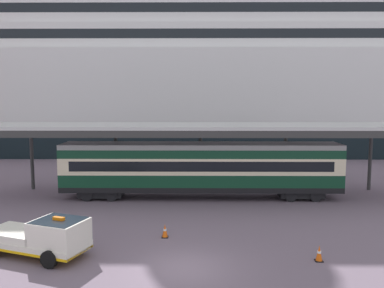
{
  "coord_description": "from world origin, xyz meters",
  "views": [
    {
      "loc": [
        0.49,
        -17.16,
        7.54
      ],
      "look_at": [
        0.27,
        8.8,
        4.5
      ],
      "focal_mm": 37.94,
      "sensor_mm": 36.0,
      "label": 1
    }
  ],
  "objects_px": {
    "train_carriage": "(201,167)",
    "traffic_cone_mid": "(165,231)",
    "traffic_cone_near": "(319,253)",
    "cruise_ship": "(88,44)",
    "service_truck": "(43,236)"
  },
  "relations": [
    {
      "from": "cruise_ship",
      "to": "service_truck",
      "type": "height_order",
      "value": "cruise_ship"
    },
    {
      "from": "train_carriage",
      "to": "traffic_cone_mid",
      "type": "distance_m",
      "value": 9.08
    },
    {
      "from": "service_truck",
      "to": "traffic_cone_near",
      "type": "bearing_deg",
      "value": -2.02
    },
    {
      "from": "train_carriage",
      "to": "traffic_cone_near",
      "type": "bearing_deg",
      "value": -65.72
    },
    {
      "from": "cruise_ship",
      "to": "traffic_cone_near",
      "type": "bearing_deg",
      "value": -63.7
    },
    {
      "from": "service_truck",
      "to": "traffic_cone_near",
      "type": "distance_m",
      "value": 12.91
    },
    {
      "from": "train_carriage",
      "to": "traffic_cone_mid",
      "type": "bearing_deg",
      "value": -103.32
    },
    {
      "from": "train_carriage",
      "to": "traffic_cone_mid",
      "type": "relative_size",
      "value": 27.88
    },
    {
      "from": "train_carriage",
      "to": "traffic_cone_near",
      "type": "height_order",
      "value": "train_carriage"
    },
    {
      "from": "traffic_cone_near",
      "to": "traffic_cone_mid",
      "type": "height_order",
      "value": "traffic_cone_near"
    },
    {
      "from": "train_carriage",
      "to": "cruise_ship",
      "type": "bearing_deg",
      "value": 117.01
    },
    {
      "from": "cruise_ship",
      "to": "train_carriage",
      "type": "bearing_deg",
      "value": -62.99
    },
    {
      "from": "cruise_ship",
      "to": "service_truck",
      "type": "xyz_separation_m",
      "value": [
        9.23,
        -44.29,
        -14.48
      ]
    },
    {
      "from": "train_carriage",
      "to": "traffic_cone_mid",
      "type": "xyz_separation_m",
      "value": [
        -2.04,
        -8.63,
        -1.94
      ]
    },
    {
      "from": "service_truck",
      "to": "cruise_ship",
      "type": "bearing_deg",
      "value": 101.77
    }
  ]
}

